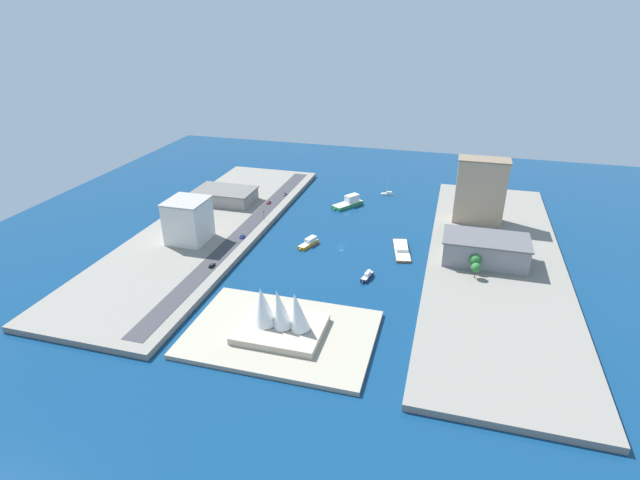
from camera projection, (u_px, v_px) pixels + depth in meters
name	position (u px, v px, depth m)	size (l,w,h in m)	color
ground_plane	(341.00, 246.00, 287.29)	(440.00, 440.00, 0.00)	navy
quay_west	(495.00, 262.00, 266.21)	(70.00, 240.00, 2.95)	gray
quay_east	(208.00, 228.00, 307.11)	(70.00, 240.00, 2.95)	gray
peninsula_point	(281.00, 334.00, 209.34)	(78.07, 53.70, 2.00)	#A89E89
road_strip	(244.00, 230.00, 300.60)	(10.14, 228.00, 0.15)	#38383D
sailboat_small_white	(387.00, 193.00, 364.91)	(9.07, 4.42, 12.01)	white
patrol_launch_navy	(367.00, 277.00, 252.71)	(5.11, 12.13, 3.62)	#1E284C
ferry_green_doubledeck	(349.00, 202.00, 344.27)	(19.60, 23.64, 7.32)	#2D8C4C
water_taxi_orange	(309.00, 243.00, 287.81)	(9.18, 16.21, 4.30)	orange
barge_flat_brown	(402.00, 249.00, 281.58)	(13.84, 29.79, 2.98)	brown
apartment_midrise_tan	(480.00, 191.00, 304.94)	(30.49, 14.71, 40.28)	tan
carpark_squat_concrete	(225.00, 195.00, 342.50)	(40.45, 26.23, 8.91)	gray
hotel_broad_white	(188.00, 220.00, 283.05)	(21.79, 23.06, 24.55)	silver
warehouse_low_gray	(485.00, 249.00, 261.67)	(44.16, 25.37, 13.67)	gray
pickup_red	(269.00, 202.00, 340.72)	(1.77, 4.29, 1.48)	black
suv_black	(212.00, 265.00, 258.38)	(1.90, 4.58, 1.59)	black
sedan_silver	(285.00, 194.00, 356.32)	(1.85, 5.02, 1.47)	black
hatchback_blue	(242.00, 236.00, 290.50)	(1.94, 4.25, 1.69)	black
traffic_light_waterfront	(264.00, 214.00, 312.64)	(0.36, 0.36, 6.50)	black
opera_landmark	(279.00, 317.00, 205.99)	(35.64, 28.28, 20.58)	#BCAD93
park_tree_cluster	(481.00, 260.00, 251.78)	(15.19, 18.88, 9.61)	brown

